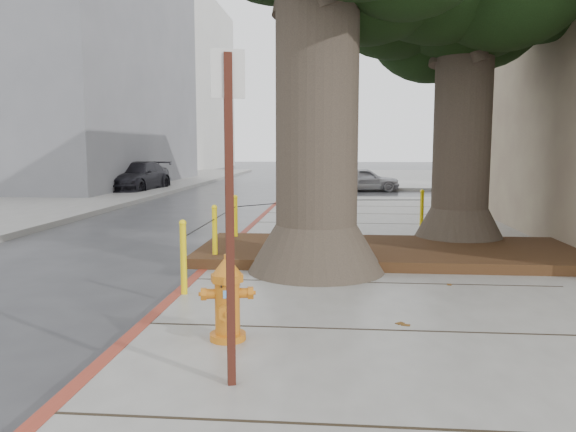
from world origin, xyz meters
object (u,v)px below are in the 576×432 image
object	(u,v)px
car_silver	(364,179)
car_dark	(136,177)
fire_hydrant	(227,299)
signpost	(229,200)

from	to	relation	value
car_silver	car_dark	bearing A→B (deg)	91.09
fire_hydrant	car_dark	distance (m)	20.54
car_silver	car_dark	size ratio (longest dim) A/B	0.68
fire_hydrant	signpost	distance (m)	1.46
fire_hydrant	signpost	size ratio (longest dim) A/B	0.33
fire_hydrant	car_silver	xyz separation A→B (m)	(2.22, 20.26, -0.02)
car_dark	fire_hydrant	bearing A→B (deg)	-63.33
fire_hydrant	car_silver	distance (m)	20.39
car_dark	car_silver	bearing A→B (deg)	11.47
car_silver	car_dark	world-z (taller)	car_dark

